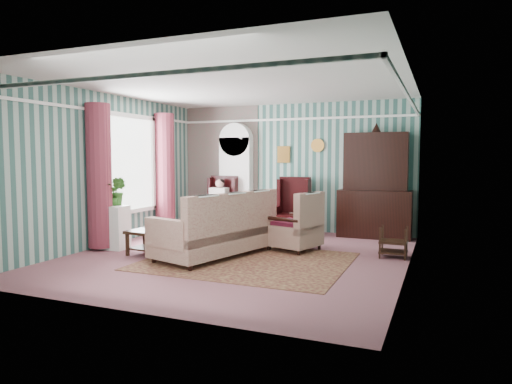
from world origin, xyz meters
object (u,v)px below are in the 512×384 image
at_px(dresser_hutch, 375,182).
at_px(wingback_right, 291,206).
at_px(seated_woman, 219,204).
at_px(floral_armchair, 294,221).
at_px(wingback_left, 219,203).
at_px(coffee_table, 153,243).
at_px(sofa, 215,227).
at_px(round_side_table, 257,218).
at_px(plant_stand, 113,227).
at_px(nest_table, 394,242).
at_px(bookcase, 236,181).

xyz_separation_m(dresser_hutch, wingback_right, (-1.75, -0.27, -0.55)).
distance_m(seated_woman, floral_armchair, 2.84).
height_order(wingback_left, seated_woman, wingback_left).
bearing_deg(floral_armchair, coffee_table, 140.01).
bearing_deg(coffee_table, seated_woman, 94.47).
bearing_deg(floral_armchair, dresser_hutch, -13.98).
bearing_deg(wingback_right, sofa, -101.15).
xyz_separation_m(wingback_right, sofa, (-0.51, -2.59, -0.13)).
bearing_deg(round_side_table, wingback_right, -10.01).
bearing_deg(coffee_table, dresser_hutch, 44.61).
bearing_deg(coffee_table, wingback_left, 94.47).
distance_m(round_side_table, coffee_table, 3.18).
relative_size(seated_woman, plant_stand, 1.47).
xyz_separation_m(wingback_right, nest_table, (2.32, -1.55, -0.35)).
bearing_deg(round_side_table, floral_armchair, -50.90).
xyz_separation_m(bookcase, round_side_table, (0.65, -0.24, -0.82)).
height_order(sofa, coffee_table, sofa).
height_order(wingback_left, wingback_right, same).
distance_m(plant_stand, sofa, 2.05).
relative_size(round_side_table, plant_stand, 0.75).
xyz_separation_m(seated_woman, coffee_table, (0.23, -2.96, -0.37)).
bearing_deg(sofa, nest_table, -54.07).
bearing_deg(nest_table, wingback_right, 146.25).
relative_size(dresser_hutch, seated_woman, 2.00).
bearing_deg(round_side_table, sofa, -82.94).
bearing_deg(dresser_hutch, wingback_right, -171.23).
bearing_deg(plant_stand, seated_woman, 73.78).
distance_m(dresser_hutch, floral_armchair, 2.31).
xyz_separation_m(seated_woman, sofa, (1.24, -2.59, -0.09)).
height_order(wingback_left, coffee_table, wingback_left).
bearing_deg(bookcase, wingback_right, -14.57).
bearing_deg(dresser_hutch, round_side_table, -177.36).
distance_m(bookcase, plant_stand, 3.39).
xyz_separation_m(dresser_hutch, nest_table, (0.57, -1.82, -0.91)).
distance_m(sofa, coffee_table, 1.11).
height_order(bookcase, wingback_right, bookcase).
xyz_separation_m(plant_stand, coffee_table, (1.03, -0.21, -0.18)).
bearing_deg(round_side_table, wingback_left, -170.54).
relative_size(wingback_left, wingback_right, 1.00).
relative_size(round_side_table, coffee_table, 0.68).
bearing_deg(coffee_table, bookcase, 89.67).
xyz_separation_m(round_side_table, floral_armchair, (1.44, -1.77, 0.24)).
bearing_deg(bookcase, seated_woman, -122.66).
distance_m(bookcase, round_side_table, 1.07).
distance_m(wingback_right, seated_woman, 1.75).
bearing_deg(coffee_table, wingback_right, 62.79).
xyz_separation_m(bookcase, dresser_hutch, (3.25, -0.12, 0.06)).
height_order(wingback_right, coffee_table, wingback_right).
distance_m(wingback_left, floral_armchair, 2.84).
xyz_separation_m(bookcase, seated_woman, (-0.25, -0.39, -0.53)).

